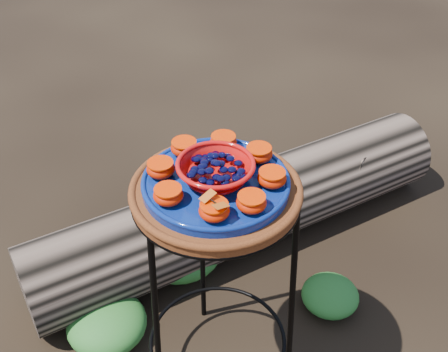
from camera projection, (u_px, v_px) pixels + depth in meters
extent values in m
cylinder|color=#3F1A0C|center=(216.00, 193.00, 1.32)|extent=(0.40, 0.40, 0.03)
cylinder|color=#021561|center=(216.00, 184.00, 1.30)|extent=(0.34, 0.34, 0.02)
ellipsoid|color=#C61000|center=(214.00, 211.00, 1.18)|extent=(0.07, 0.07, 0.04)
ellipsoid|color=#C61000|center=(251.00, 203.00, 1.20)|extent=(0.07, 0.07, 0.04)
ellipsoid|color=#C61000|center=(272.00, 178.00, 1.27)|extent=(0.07, 0.07, 0.04)
ellipsoid|color=#C61000|center=(259.00, 154.00, 1.35)|extent=(0.07, 0.07, 0.04)
ellipsoid|color=#C61000|center=(223.00, 142.00, 1.38)|extent=(0.07, 0.07, 0.04)
ellipsoid|color=#C61000|center=(184.00, 148.00, 1.36)|extent=(0.07, 0.07, 0.04)
ellipsoid|color=#C61000|center=(161.00, 169.00, 1.30)|extent=(0.07, 0.07, 0.04)
ellipsoid|color=#C61000|center=(168.00, 195.00, 1.22)|extent=(0.07, 0.07, 0.04)
ellipsoid|color=#2A6523|center=(107.00, 322.00, 1.82)|extent=(0.26, 0.26, 0.13)
ellipsoid|color=#2A6523|center=(330.00, 295.00, 1.93)|extent=(0.20, 0.20, 0.10)
ellipsoid|color=#2A6523|center=(179.00, 248.00, 2.07)|extent=(0.31, 0.31, 0.16)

